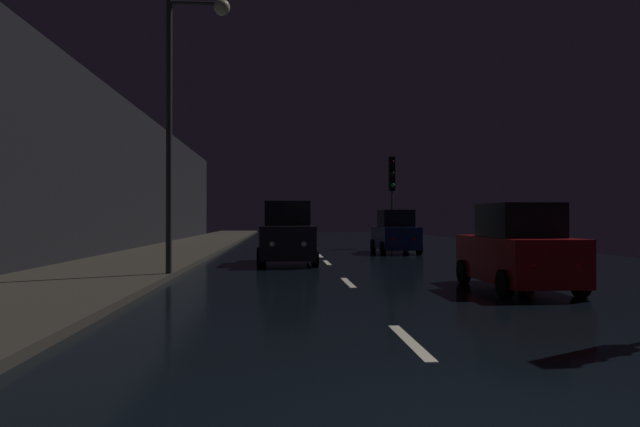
{
  "coord_description": "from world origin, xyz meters",
  "views": [
    {
      "loc": [
        -1.69,
        -4.45,
        1.62
      ],
      "look_at": [
        -0.0,
        20.35,
        1.84
      ],
      "focal_mm": 32.28,
      "sensor_mm": 36.0,
      "label": 1
    }
  ],
  "objects": [
    {
      "name": "sidewalk_left",
      "position": [
        -6.79,
        24.5,
        0.07
      ],
      "size": [
        4.4,
        84.0,
        0.15
      ],
      "primitive_type": "cube",
      "color": "#38332B",
      "rests_on": "ground"
    },
    {
      "name": "car_parked_right_far",
      "position": [
        3.69,
        22.34,
        0.93
      ],
      "size": [
        1.86,
        4.02,
        2.02
      ],
      "rotation": [
        0.0,
        0.0,
        1.57
      ],
      "color": "#141E51",
      "rests_on": "ground"
    },
    {
      "name": "streetlamp_overhead",
      "position": [
        -4.24,
        11.17,
        4.97
      ],
      "size": [
        1.7,
        0.44,
        7.55
      ],
      "color": "#2D2D30",
      "rests_on": "ground"
    },
    {
      "name": "traffic_light_far_right",
      "position": [
        4.49,
        27.2,
        3.7
      ],
      "size": [
        0.32,
        0.46,
        5.07
      ],
      "rotation": [
        0.0,
        0.0,
        -1.53
      ],
      "color": "#38383A",
      "rests_on": "ground"
    },
    {
      "name": "lane_centerline",
      "position": [
        0.0,
        12.48,
        0.01
      ],
      "size": [
        0.16,
        19.63,
        0.01
      ],
      "color": "beige",
      "rests_on": "ground"
    },
    {
      "name": "building_facade_left",
      "position": [
        -9.39,
        21.0,
        3.63
      ],
      "size": [
        0.8,
        63.0,
        7.26
      ],
      "primitive_type": "cube",
      "color": "black",
      "rests_on": "ground"
    },
    {
      "name": "ground",
      "position": [
        0.0,
        24.5,
        -0.01
      ],
      "size": [
        25.97,
        84.0,
        0.02
      ],
      "primitive_type": "cube",
      "color": "black"
    },
    {
      "name": "car_parked_right_near",
      "position": [
        3.69,
        8.33,
        0.9
      ],
      "size": [
        1.8,
        3.9,
        1.96
      ],
      "rotation": [
        0.0,
        0.0,
        1.57
      ],
      "color": "maroon",
      "rests_on": "ground"
    },
    {
      "name": "car_approaching_headlights",
      "position": [
        -1.46,
        16.31,
        1.02
      ],
      "size": [
        2.05,
        4.44,
        2.24
      ],
      "rotation": [
        0.0,
        0.0,
        -1.57
      ],
      "color": "black",
      "rests_on": "ground"
    }
  ]
}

